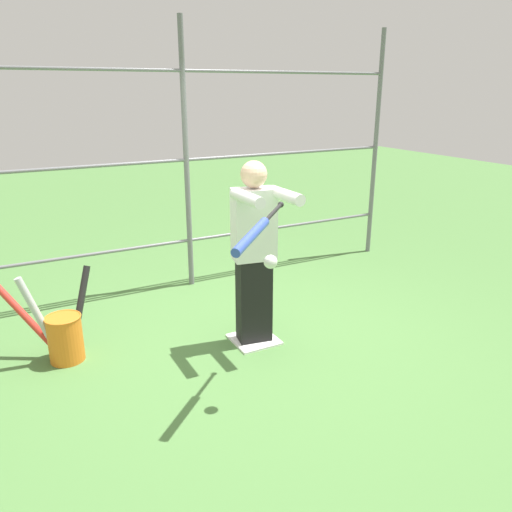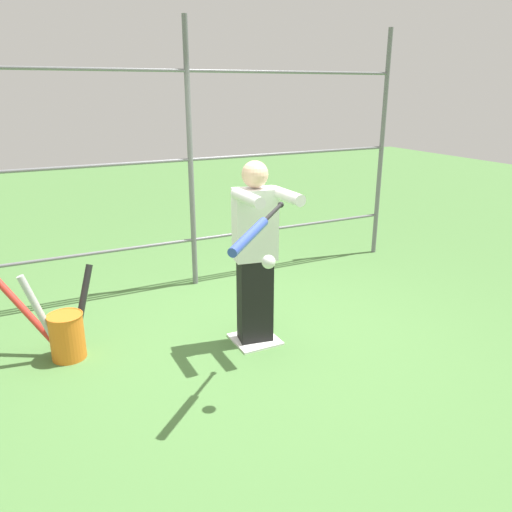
# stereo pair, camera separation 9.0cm
# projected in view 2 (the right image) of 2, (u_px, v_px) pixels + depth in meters

# --- Properties ---
(ground_plane) EXTENTS (24.00, 24.00, 0.00)m
(ground_plane) POSITION_uv_depth(u_px,v_px,m) (255.00, 340.00, 4.62)
(ground_plane) COLOR #4C7A3D
(home_plate) EXTENTS (0.40, 0.40, 0.02)m
(home_plate) POSITION_uv_depth(u_px,v_px,m) (255.00, 339.00, 4.61)
(home_plate) COLOR white
(home_plate) RESTS_ON ground
(fence_backstop) EXTENTS (5.43, 0.06, 2.93)m
(fence_backstop) POSITION_uv_depth(u_px,v_px,m) (190.00, 160.00, 5.50)
(fence_backstop) COLOR slate
(fence_backstop) RESTS_ON ground
(batter) EXTENTS (0.42, 0.60, 1.65)m
(batter) POSITION_uv_depth(u_px,v_px,m) (256.00, 249.00, 4.32)
(batter) COLOR black
(batter) RESTS_ON ground
(baseball_bat_swinging) EXTENTS (0.72, 0.63, 0.17)m
(baseball_bat_swinging) POSITION_uv_depth(u_px,v_px,m) (253.00, 232.00, 3.35)
(baseball_bat_swinging) COLOR black
(softball_in_flight) EXTENTS (0.10, 0.10, 0.10)m
(softball_in_flight) POSITION_uv_depth(u_px,v_px,m) (269.00, 262.00, 3.40)
(softball_in_flight) COLOR white
(bat_bucket) EXTENTS (0.84, 0.58, 0.80)m
(bat_bucket) POSITION_uv_depth(u_px,v_px,m) (64.00, 331.00, 4.26)
(bat_bucket) COLOR orange
(bat_bucket) RESTS_ON ground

